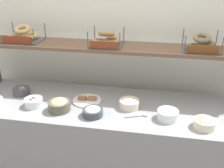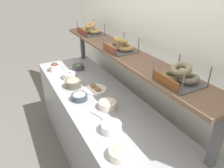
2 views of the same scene
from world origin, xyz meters
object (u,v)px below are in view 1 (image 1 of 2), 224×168
object	(u,v)px
bowl_lox_spread	(205,123)
bagel_basket_poppy	(201,44)
bowl_hummus	(59,105)
bagel_basket_sesame	(23,36)
bowl_cream_cheese	(168,114)
bowl_potato_salad	(129,103)
bowl_beet_salad	(34,102)
bowl_tuna_salad	(93,112)
serving_plate_white	(87,100)
bowl_veggie_mix	(21,91)
bagel_basket_everything	(106,40)
serving_spoon_near_plate	(140,115)

from	to	relation	value
bowl_lox_spread	bagel_basket_poppy	world-z (taller)	bagel_basket_poppy
bowl_hummus	bagel_basket_sesame	size ratio (longest dim) A/B	0.53
bowl_cream_cheese	bowl_potato_salad	size ratio (longest dim) A/B	0.98
bowl_beet_salad	bowl_potato_salad	distance (m)	0.78
bowl_tuna_salad	bagel_basket_poppy	world-z (taller)	bagel_basket_poppy
serving_plate_white	bowl_beet_salad	bearing A→B (deg)	-159.52
bowl_potato_salad	bowl_lox_spread	bearing A→B (deg)	-18.86
bowl_veggie_mix	bagel_basket_poppy	size ratio (longest dim) A/B	0.51
bagel_basket_sesame	bagel_basket_everything	xyz separation A→B (m)	(0.76, -0.02, 0.00)
bowl_tuna_salad	serving_plate_white	distance (m)	0.24
bowl_veggie_mix	bagel_basket_poppy	xyz separation A→B (m)	(1.50, 0.20, 0.45)
bowl_beet_salad	serving_spoon_near_plate	xyz separation A→B (m)	(0.87, -0.01, -0.03)
serving_plate_white	bagel_basket_sesame	size ratio (longest dim) A/B	0.73
bowl_beet_salad	bagel_basket_poppy	distance (m)	1.42
serving_plate_white	bagel_basket_poppy	distance (m)	1.03
bowl_hummus	bowl_beet_salad	bearing A→B (deg)	173.20
bowl_hummus	serving_spoon_near_plate	xyz separation A→B (m)	(0.64, 0.02, -0.04)
bowl_tuna_salad	serving_plate_white	bearing A→B (deg)	115.90
bagel_basket_poppy	bagel_basket_sesame	bearing A→B (deg)	179.75
bowl_tuna_salad	serving_spoon_near_plate	distance (m)	0.36
bowl_cream_cheese	bowl_beet_salad	size ratio (longest dim) A/B	1.07
bowl_lox_spread	bowl_potato_salad	size ratio (longest dim) A/B	0.95
serving_plate_white	bagel_basket_everything	xyz separation A→B (m)	(0.12, 0.22, 0.47)
bowl_potato_salad	serving_spoon_near_plate	distance (m)	0.16
bowl_cream_cheese	bowl_lox_spread	distance (m)	0.26
bagel_basket_poppy	bowl_lox_spread	bearing A→B (deg)	-86.36
bowl_veggie_mix	serving_spoon_near_plate	bearing A→B (deg)	-10.25
bagel_basket_sesame	bagel_basket_poppy	xyz separation A→B (m)	(1.53, -0.01, -0.00)
serving_spoon_near_plate	bagel_basket_poppy	bearing A→B (deg)	42.08
bowl_potato_salad	bagel_basket_sesame	distance (m)	1.12
serving_spoon_near_plate	bowl_beet_salad	bearing A→B (deg)	179.58
bowl_tuna_salad	bowl_lox_spread	bearing A→B (deg)	-1.13
bowl_hummus	bowl_veggie_mix	bearing A→B (deg)	153.77
bowl_cream_cheese	bagel_basket_sesame	xyz separation A→B (m)	(-1.30, 0.40, 0.43)
bagel_basket_everything	bowl_tuna_salad	bearing A→B (deg)	-92.86
serving_spoon_near_plate	bowl_lox_spread	bearing A→B (deg)	-8.57
bowl_tuna_salad	bowl_veggie_mix	xyz separation A→B (m)	(-0.72, 0.25, -0.00)
serving_spoon_near_plate	serving_plate_white	bearing A→B (deg)	160.94
bowl_tuna_salad	bowl_beet_salad	world-z (taller)	bowl_beet_salad
bowl_cream_cheese	serving_plate_white	size ratio (longest dim) A/B	0.65
bowl_hummus	bowl_beet_salad	size ratio (longest dim) A/B	1.19
bowl_potato_salad	bowl_veggie_mix	bearing A→B (deg)	175.72
bowl_tuna_salad	serving_spoon_near_plate	size ratio (longest dim) A/B	0.90
serving_plate_white	bowl_tuna_salad	bearing A→B (deg)	-64.10
bowl_lox_spread	bagel_basket_everything	world-z (taller)	bagel_basket_everything
bowl_tuna_salad	bagel_basket_sesame	distance (m)	0.97
bagel_basket_poppy	bowl_potato_salad	bearing A→B (deg)	-153.04
bowl_hummus	bowl_veggie_mix	distance (m)	0.49
bagel_basket_sesame	bagel_basket_poppy	bearing A→B (deg)	-0.25
bowl_hummus	bowl_potato_salad	world-z (taller)	bowl_hummus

